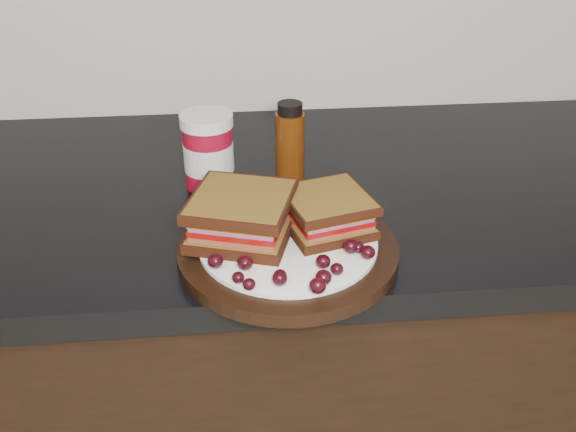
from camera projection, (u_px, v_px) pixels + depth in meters
name	position (u px, v px, depth m)	size (l,w,h in m)	color
base_cabinets	(201.00, 403.00, 1.23)	(3.96, 0.58, 0.86)	black
countertop	(181.00, 197.00, 1.00)	(3.98, 0.60, 0.04)	black
plate	(288.00, 250.00, 0.82)	(0.28, 0.28, 0.02)	black
sandwich_left	(242.00, 216.00, 0.81)	(0.12, 0.12, 0.06)	brown
sandwich_right	(327.00, 212.00, 0.82)	(0.10, 0.10, 0.05)	brown
grape_0	(215.00, 261.00, 0.75)	(0.02, 0.02, 0.02)	black
grape_1	(245.00, 263.00, 0.75)	(0.02, 0.02, 0.02)	black
grape_2	(238.00, 278.00, 0.73)	(0.01, 0.01, 0.01)	black
grape_3	(249.00, 284.00, 0.72)	(0.01, 0.01, 0.01)	black
grape_4	(280.00, 278.00, 0.72)	(0.02, 0.02, 0.02)	black
grape_5	(280.00, 276.00, 0.73)	(0.02, 0.02, 0.01)	black
grape_6	(318.00, 286.00, 0.71)	(0.02, 0.02, 0.02)	black
grape_7	(323.00, 278.00, 0.72)	(0.02, 0.02, 0.02)	black
grape_8	(337.00, 269.00, 0.74)	(0.02, 0.02, 0.01)	black
grape_9	(323.00, 261.00, 0.75)	(0.02, 0.02, 0.02)	black
grape_10	(368.00, 252.00, 0.77)	(0.02, 0.02, 0.02)	black
grape_11	(351.00, 246.00, 0.78)	(0.02, 0.02, 0.02)	black
grape_12	(358.00, 247.00, 0.78)	(0.02, 0.02, 0.01)	black
grape_13	(358.00, 231.00, 0.81)	(0.02, 0.02, 0.02)	black
grape_14	(342.00, 221.00, 0.83)	(0.02, 0.02, 0.01)	black
grape_15	(324.00, 223.00, 0.82)	(0.02, 0.02, 0.02)	black
grape_16	(256.00, 213.00, 0.85)	(0.02, 0.02, 0.02)	black
grape_17	(251.00, 219.00, 0.83)	(0.02, 0.02, 0.02)	black
grape_18	(226.00, 224.00, 0.83)	(0.02, 0.02, 0.02)	black
grape_19	(226.00, 231.00, 0.81)	(0.02, 0.02, 0.02)	black
grape_20	(240.00, 242.00, 0.79)	(0.02, 0.02, 0.02)	black
grape_21	(234.00, 250.00, 0.78)	(0.02, 0.02, 0.01)	black
grape_22	(242.00, 227.00, 0.82)	(0.02, 0.02, 0.02)	black
grape_23	(217.00, 223.00, 0.83)	(0.02, 0.02, 0.02)	black
grape_24	(221.00, 238.00, 0.80)	(0.02, 0.02, 0.01)	black
condiment_jar	(208.00, 151.00, 0.96)	(0.08, 0.08, 0.12)	maroon
oil_bottle	(290.00, 142.00, 0.98)	(0.04, 0.04, 0.12)	#492007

